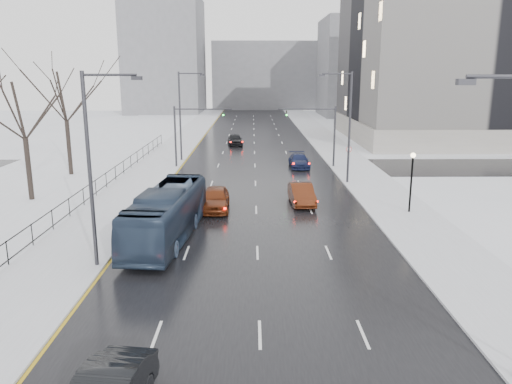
{
  "coord_description": "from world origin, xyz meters",
  "views": [
    {
      "loc": [
        -0.28,
        -4.46,
        9.92
      ],
      "look_at": [
        -0.05,
        26.39,
        2.5
      ],
      "focal_mm": 35.0,
      "sensor_mm": 36.0,
      "label": 1
    }
  ],
  "objects_px": {
    "lamppost_r_mid": "(412,174)",
    "sedan_right_far": "(299,161)",
    "streetlight_r_mid": "(347,122)",
    "sedan_center_far": "(235,140)",
    "tree_park_e": "(71,175)",
    "streetlight_l_near": "(94,161)",
    "sedan_center_near": "(215,199)",
    "mast_signal_right": "(325,129)",
    "mast_signal_left": "(185,129)",
    "bus": "(167,214)",
    "sedan_right_near": "(302,194)",
    "no_uturn_sign": "(349,152)",
    "tree_park_d": "(32,201)",
    "streetlight_l_far": "(182,112)"
  },
  "relations": [
    {
      "from": "tree_park_e",
      "to": "mast_signal_right",
      "type": "bearing_deg",
      "value": 8.9
    },
    {
      "from": "tree_park_d",
      "to": "sedan_right_near",
      "type": "xyz_separation_m",
      "value": [
        21.3,
        -1.32,
        0.83
      ]
    },
    {
      "from": "mast_signal_left",
      "to": "bus",
      "type": "bearing_deg",
      "value": -85.4
    },
    {
      "from": "tree_park_d",
      "to": "sedan_right_far",
      "type": "distance_m",
      "value": 26.5
    },
    {
      "from": "streetlight_l_near",
      "to": "sedan_center_near",
      "type": "height_order",
      "value": "streetlight_l_near"
    },
    {
      "from": "mast_signal_left",
      "to": "sedan_center_far",
      "type": "relative_size",
      "value": 1.41
    },
    {
      "from": "streetlight_l_far",
      "to": "lamppost_r_mid",
      "type": "bearing_deg",
      "value": -48.94
    },
    {
      "from": "streetlight_l_far",
      "to": "no_uturn_sign",
      "type": "relative_size",
      "value": 3.7
    },
    {
      "from": "no_uturn_sign",
      "to": "mast_signal_right",
      "type": "bearing_deg",
      "value": 115.11
    },
    {
      "from": "streetlight_r_mid",
      "to": "mast_signal_right",
      "type": "distance_m",
      "value": 8.18
    },
    {
      "from": "sedan_center_near",
      "to": "bus",
      "type": "bearing_deg",
      "value": -110.82
    },
    {
      "from": "streetlight_r_mid",
      "to": "sedan_center_near",
      "type": "relative_size",
      "value": 2.0
    },
    {
      "from": "lamppost_r_mid",
      "to": "mast_signal_right",
      "type": "bearing_deg",
      "value": 101.54
    },
    {
      "from": "streetlight_l_near",
      "to": "bus",
      "type": "xyz_separation_m",
      "value": [
        2.74,
        4.36,
        -4.0
      ]
    },
    {
      "from": "lamppost_r_mid",
      "to": "no_uturn_sign",
      "type": "height_order",
      "value": "lamppost_r_mid"
    },
    {
      "from": "sedan_right_far",
      "to": "sedan_center_near",
      "type": "bearing_deg",
      "value": -115.79
    },
    {
      "from": "tree_park_d",
      "to": "streetlight_l_near",
      "type": "xyz_separation_m",
      "value": [
        9.63,
        -14.0,
        5.62
      ]
    },
    {
      "from": "streetlight_r_mid",
      "to": "sedan_center_far",
      "type": "height_order",
      "value": "streetlight_r_mid"
    },
    {
      "from": "mast_signal_right",
      "to": "bus",
      "type": "relative_size",
      "value": 0.57
    },
    {
      "from": "lamppost_r_mid",
      "to": "mast_signal_left",
      "type": "height_order",
      "value": "mast_signal_left"
    },
    {
      "from": "lamppost_r_mid",
      "to": "sedan_right_far",
      "type": "relative_size",
      "value": 0.88
    },
    {
      "from": "streetlight_r_mid",
      "to": "mast_signal_left",
      "type": "height_order",
      "value": "streetlight_r_mid"
    },
    {
      "from": "streetlight_l_near",
      "to": "sedan_right_near",
      "type": "bearing_deg",
      "value": 47.38
    },
    {
      "from": "tree_park_e",
      "to": "streetlight_l_near",
      "type": "distance_m",
      "value": 26.61
    },
    {
      "from": "mast_signal_left",
      "to": "streetlight_l_far",
      "type": "bearing_deg",
      "value": 101.87
    },
    {
      "from": "mast_signal_left",
      "to": "sedan_right_far",
      "type": "xyz_separation_m",
      "value": [
        12.03,
        -0.04,
        -3.36
      ]
    },
    {
      "from": "mast_signal_right",
      "to": "mast_signal_left",
      "type": "bearing_deg",
      "value": 180.0
    },
    {
      "from": "no_uturn_sign",
      "to": "sedan_center_near",
      "type": "height_order",
      "value": "no_uturn_sign"
    },
    {
      "from": "streetlight_r_mid",
      "to": "sedan_right_near",
      "type": "distance_m",
      "value": 9.92
    },
    {
      "from": "sedan_right_far",
      "to": "mast_signal_right",
      "type": "bearing_deg",
      "value": -0.36
    },
    {
      "from": "mast_signal_left",
      "to": "sedan_right_far",
      "type": "relative_size",
      "value": 1.33
    },
    {
      "from": "streetlight_r_mid",
      "to": "sedan_center_far",
      "type": "xyz_separation_m",
      "value": [
        -10.85,
        24.64,
        -4.79
      ]
    },
    {
      "from": "streetlight_l_near",
      "to": "sedan_right_near",
      "type": "height_order",
      "value": "streetlight_l_near"
    },
    {
      "from": "streetlight_l_near",
      "to": "sedan_center_near",
      "type": "relative_size",
      "value": 2.0
    },
    {
      "from": "lamppost_r_mid",
      "to": "sedan_right_near",
      "type": "bearing_deg",
      "value": 160.35
    },
    {
      "from": "bus",
      "to": "sedan_center_far",
      "type": "relative_size",
      "value": 2.47
    },
    {
      "from": "streetlight_r_mid",
      "to": "bus",
      "type": "bearing_deg",
      "value": -131.0
    },
    {
      "from": "bus",
      "to": "sedan_right_near",
      "type": "bearing_deg",
      "value": 48.37
    },
    {
      "from": "streetlight_r_mid",
      "to": "bus",
      "type": "distance_m",
      "value": 21.1
    },
    {
      "from": "streetlight_l_near",
      "to": "bus",
      "type": "height_order",
      "value": "streetlight_l_near"
    },
    {
      "from": "streetlight_l_near",
      "to": "sedan_center_near",
      "type": "xyz_separation_m",
      "value": [
        5.16,
        11.03,
        -4.72
      ]
    },
    {
      "from": "tree_park_d",
      "to": "sedan_center_far",
      "type": "bearing_deg",
      "value": 63.73
    },
    {
      "from": "no_uturn_sign",
      "to": "sedan_right_far",
      "type": "distance_m",
      "value": 6.18
    },
    {
      "from": "streetlight_l_near",
      "to": "sedan_right_near",
      "type": "relative_size",
      "value": 2.1
    },
    {
      "from": "tree_park_e",
      "to": "sedan_center_near",
      "type": "relative_size",
      "value": 2.69
    },
    {
      "from": "streetlight_l_near",
      "to": "sedan_right_far",
      "type": "bearing_deg",
      "value": 65.27
    },
    {
      "from": "streetlight_r_mid",
      "to": "mast_signal_left",
      "type": "bearing_deg",
      "value": 152.69
    },
    {
      "from": "mast_signal_right",
      "to": "sedan_right_near",
      "type": "height_order",
      "value": "mast_signal_right"
    },
    {
      "from": "bus",
      "to": "sedan_right_far",
      "type": "height_order",
      "value": "bus"
    },
    {
      "from": "streetlight_l_far",
      "to": "mast_signal_left",
      "type": "relative_size",
      "value": 1.54
    }
  ]
}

